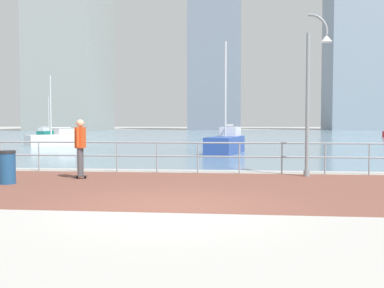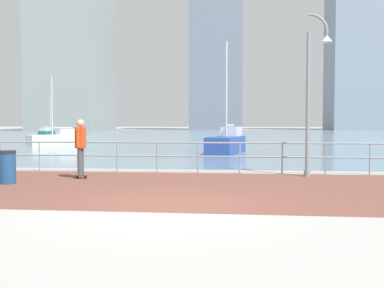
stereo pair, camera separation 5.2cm
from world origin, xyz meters
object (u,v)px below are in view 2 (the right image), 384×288
(skateboarder, at_px, (81,143))
(trash_bin, at_px, (8,167))
(sailboat_teal, at_px, (50,133))
(lamppost, at_px, (314,87))
(sailboat_gray, at_px, (54,139))
(sailboat_ivory, at_px, (227,143))

(skateboarder, height_order, trash_bin, skateboarder)
(sailboat_teal, bearing_deg, skateboarder, -64.90)
(skateboarder, bearing_deg, trash_bin, -140.75)
(lamppost, relative_size, sailboat_gray, 0.99)
(sailboat_ivory, bearing_deg, trash_bin, -114.20)
(skateboarder, bearing_deg, sailboat_teal, 115.10)
(skateboarder, bearing_deg, sailboat_ivory, 70.22)
(lamppost, relative_size, trash_bin, 5.48)
(trash_bin, relative_size, sailboat_ivory, 0.15)
(trash_bin, relative_size, sailboat_teal, 0.20)
(sailboat_ivory, height_order, sailboat_teal, sailboat_ivory)
(sailboat_teal, bearing_deg, trash_bin, -67.76)
(sailboat_ivory, xyz_separation_m, sailboat_teal, (-21.11, 24.86, -0.14))
(trash_bin, bearing_deg, sailboat_teal, 112.24)
(trash_bin, relative_size, sailboat_gray, 0.18)
(lamppost, relative_size, sailboat_teal, 1.10)
(trash_bin, bearing_deg, sailboat_gray, 109.97)
(sailboat_gray, relative_size, sailboat_ivory, 0.85)
(sailboat_gray, distance_m, sailboat_ivory, 14.80)
(sailboat_ivory, relative_size, sailboat_teal, 1.31)
(skateboarder, xyz_separation_m, trash_bin, (-1.62, -1.33, -0.62))
(trash_bin, bearing_deg, sailboat_ivory, 65.80)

